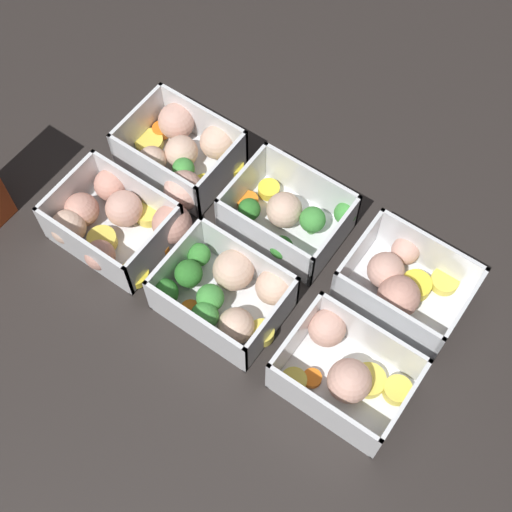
% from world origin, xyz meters
% --- Properties ---
extents(ground_plane, '(4.00, 4.00, 0.00)m').
position_xyz_m(ground_plane, '(0.00, 0.00, 0.00)').
color(ground_plane, '#282321').
extents(container_near_left, '(0.14, 0.12, 0.07)m').
position_xyz_m(container_near_left, '(-0.17, -0.07, 0.03)').
color(container_near_left, white).
rests_on(container_near_left, ground_plane).
extents(container_near_center, '(0.15, 0.12, 0.07)m').
position_xyz_m(container_near_center, '(-0.00, -0.07, 0.03)').
color(container_near_center, white).
rests_on(container_near_center, ground_plane).
extents(container_near_right, '(0.17, 0.15, 0.07)m').
position_xyz_m(container_near_right, '(0.17, -0.07, 0.03)').
color(container_near_right, white).
rests_on(container_near_right, ground_plane).
extents(container_far_left, '(0.15, 0.12, 0.07)m').
position_xyz_m(container_far_left, '(-0.17, 0.06, 0.02)').
color(container_far_left, white).
rests_on(container_far_left, ground_plane).
extents(container_far_center, '(0.15, 0.13, 0.07)m').
position_xyz_m(container_far_center, '(0.00, 0.06, 0.03)').
color(container_far_center, white).
rests_on(container_far_center, ground_plane).
extents(container_far_right, '(0.17, 0.14, 0.07)m').
position_xyz_m(container_far_right, '(0.17, 0.06, 0.03)').
color(container_far_right, white).
rests_on(container_far_right, ground_plane).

